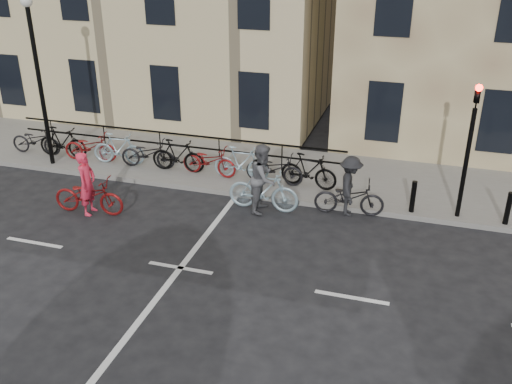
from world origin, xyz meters
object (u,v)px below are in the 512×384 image
(traffic_light, at_px, (471,135))
(lamp_post, at_px, (36,62))
(cyclist_pink, at_px, (88,193))
(cyclist_grey, at_px, (263,184))
(cyclist_dark, at_px, (350,192))

(traffic_light, height_order, lamp_post, lamp_post)
(lamp_post, relative_size, cyclist_pink, 2.56)
(traffic_light, distance_m, cyclist_grey, 5.53)
(traffic_light, xyz_separation_m, lamp_post, (-12.70, 0.06, 1.04))
(traffic_light, distance_m, lamp_post, 12.74)
(traffic_light, bearing_deg, cyclist_pink, -165.77)
(cyclist_pink, bearing_deg, traffic_light, -80.50)
(cyclist_pink, height_order, cyclist_grey, cyclist_grey)
(lamp_post, relative_size, cyclist_dark, 2.68)
(lamp_post, distance_m, cyclist_grey, 8.03)
(cyclist_grey, height_order, cyclist_dark, cyclist_grey)
(cyclist_grey, relative_size, cyclist_dark, 1.02)
(lamp_post, bearing_deg, traffic_light, -0.27)
(traffic_light, xyz_separation_m, cyclist_dark, (-2.87, -0.44, -1.79))
(traffic_light, relative_size, cyclist_pink, 1.89)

